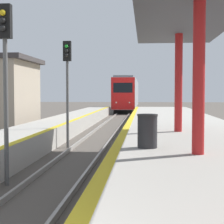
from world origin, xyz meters
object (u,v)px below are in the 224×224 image
object	(u,v)px
train	(127,94)
trash_bin	(147,131)
signal_near	(5,60)
signal_mid	(67,74)

from	to	relation	value
train	trash_bin	distance (m)	43.74
signal_near	trash_bin	bearing A→B (deg)	15.53
train	signal_mid	xyz separation A→B (m)	(-1.03, -37.63, 1.05)
trash_bin	train	bearing A→B (deg)	93.35
train	signal_mid	bearing A→B (deg)	-91.58
signal_near	train	bearing A→B (deg)	88.41
signal_mid	trash_bin	world-z (taller)	signal_mid
train	trash_bin	xyz separation A→B (m)	(2.55, -43.66, -0.91)
signal_mid	trash_bin	xyz separation A→B (m)	(3.59, -6.03, -1.96)
signal_mid	trash_bin	size ratio (longest dim) A/B	4.99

